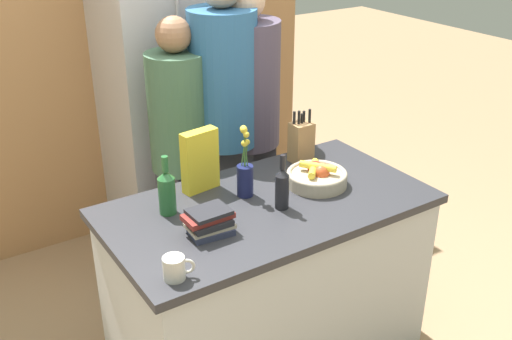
% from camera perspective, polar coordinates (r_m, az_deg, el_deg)
% --- Properties ---
extents(kitchen_island, '(1.48, 0.80, 0.88)m').
position_cam_1_polar(kitchen_island, '(2.94, 1.08, -10.60)').
color(kitchen_island, silver).
rests_on(kitchen_island, ground_plane).
extents(back_wall_wood, '(2.68, 0.12, 2.60)m').
position_cam_1_polar(back_wall_wood, '(3.98, -12.85, 12.20)').
color(back_wall_wood, '#AD7A4C').
rests_on(back_wall_wood, ground_plane).
extents(refrigerator, '(0.74, 0.62, 2.03)m').
position_cam_1_polar(refrigerator, '(3.79, -8.37, 7.39)').
color(refrigerator, '#B7B7BC').
rests_on(refrigerator, ground_plane).
extents(fruit_bowl, '(0.29, 0.29, 0.11)m').
position_cam_1_polar(fruit_bowl, '(2.86, 5.82, -0.58)').
color(fruit_bowl, tan).
rests_on(fruit_bowl, kitchen_island).
extents(knife_block, '(0.11, 0.09, 0.28)m').
position_cam_1_polar(knife_block, '(3.07, 4.33, 2.72)').
color(knife_block, '#A87A4C').
rests_on(knife_block, kitchen_island).
extents(flower_vase, '(0.08, 0.08, 0.34)m').
position_cam_1_polar(flower_vase, '(2.72, -1.05, -0.40)').
color(flower_vase, '#191E4C').
rests_on(flower_vase, kitchen_island).
extents(cereal_box, '(0.18, 0.08, 0.29)m').
position_cam_1_polar(cereal_box, '(2.76, -5.36, 0.89)').
color(cereal_box, yellow).
rests_on(cereal_box, kitchen_island).
extents(coffee_mug, '(0.11, 0.08, 0.09)m').
position_cam_1_polar(coffee_mug, '(2.21, -7.73, -9.22)').
color(coffee_mug, silver).
rests_on(coffee_mug, kitchen_island).
extents(book_stack, '(0.20, 0.15, 0.11)m').
position_cam_1_polar(book_stack, '(2.45, -4.48, -4.93)').
color(book_stack, '#2D334C').
rests_on(book_stack, kitchen_island).
extents(bottle_oil, '(0.06, 0.06, 0.26)m').
position_cam_1_polar(bottle_oil, '(2.61, 2.50, -1.66)').
color(bottle_oil, black).
rests_on(bottle_oil, kitchen_island).
extents(bottle_vinegar, '(0.08, 0.08, 0.27)m').
position_cam_1_polar(bottle_vinegar, '(2.60, -8.49, -2.00)').
color(bottle_vinegar, '#286633').
rests_on(bottle_vinegar, kitchen_island).
extents(person_at_sink, '(0.32, 0.32, 1.59)m').
position_cam_1_polar(person_at_sink, '(3.28, -7.25, 2.34)').
color(person_at_sink, '#383842').
rests_on(person_at_sink, ground_plane).
extents(person_in_blue, '(0.37, 0.37, 1.83)m').
position_cam_1_polar(person_in_blue, '(3.29, -3.06, 5.05)').
color(person_in_blue, '#383842').
rests_on(person_in_blue, ground_plane).
extents(person_in_red_tee, '(0.37, 0.37, 1.73)m').
position_cam_1_polar(person_in_red_tee, '(3.40, -0.87, 4.78)').
color(person_in_red_tee, '#383842').
rests_on(person_in_red_tee, ground_plane).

